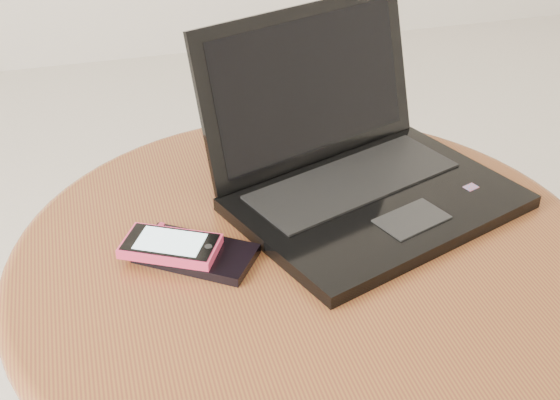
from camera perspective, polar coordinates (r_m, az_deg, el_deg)
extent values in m
cylinder|color=brown|center=(0.86, 2.18, -4.49)|extent=(0.65, 0.65, 0.03)
torus|color=brown|center=(0.86, 2.18, -4.49)|extent=(0.68, 0.68, 0.03)
cube|color=black|center=(0.92, 7.40, -0.23)|extent=(0.38, 0.32, 0.02)
cube|color=black|center=(0.94, 5.60, 1.48)|extent=(0.29, 0.19, 0.00)
cube|color=black|center=(0.88, 9.99, -1.43)|extent=(0.09, 0.07, 0.00)
cube|color=red|center=(0.95, 14.30, 0.96)|extent=(0.02, 0.02, 0.00)
cube|color=black|center=(0.96, 2.24, 8.70)|extent=(0.32, 0.16, 0.19)
cube|color=black|center=(0.96, 2.39, 8.68)|extent=(0.28, 0.14, 0.16)
cube|color=black|center=(0.84, -6.37, -4.06)|extent=(0.14, 0.13, 0.01)
cube|color=#B5274A|center=(0.86, -9.90, -2.91)|extent=(0.04, 0.06, 0.00)
cube|color=#D9325C|center=(0.83, -8.30, -3.49)|extent=(0.12, 0.10, 0.01)
cube|color=black|center=(0.83, -8.33, -3.16)|extent=(0.11, 0.09, 0.00)
cube|color=silver|center=(0.83, -8.34, -3.11)|extent=(0.08, 0.07, 0.00)
cylinder|color=black|center=(0.82, -5.46, -3.52)|extent=(0.01, 0.01, 0.00)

